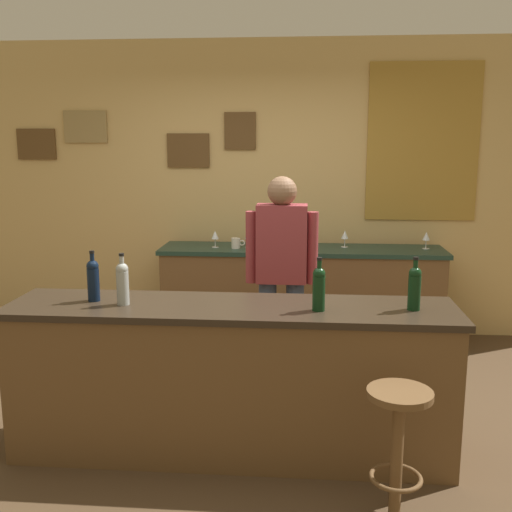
# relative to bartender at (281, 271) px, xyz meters

# --- Properties ---
(ground_plane) EXTENTS (10.00, 10.00, 0.00)m
(ground_plane) POSITION_rel_bartender_xyz_m (-0.26, -0.47, -0.94)
(ground_plane) COLOR #4C3823
(back_wall) EXTENTS (6.00, 0.09, 2.80)m
(back_wall) POSITION_rel_bartender_xyz_m (-0.23, 1.56, 0.48)
(back_wall) COLOR tan
(back_wall) RESTS_ON ground_plane
(bar_counter) EXTENTS (2.64, 0.60, 0.92)m
(bar_counter) POSITION_rel_bartender_xyz_m (-0.26, -0.87, -0.47)
(bar_counter) COLOR brown
(bar_counter) RESTS_ON ground_plane
(side_counter) EXTENTS (2.59, 0.56, 0.90)m
(side_counter) POSITION_rel_bartender_xyz_m (0.14, 1.18, -0.48)
(side_counter) COLOR brown
(side_counter) RESTS_ON ground_plane
(bartender) EXTENTS (0.52, 0.21, 1.62)m
(bartender) POSITION_rel_bartender_xyz_m (0.00, 0.00, 0.00)
(bartender) COLOR #384766
(bartender) RESTS_ON ground_plane
(bar_stool) EXTENTS (0.32, 0.32, 0.68)m
(bar_stool) POSITION_rel_bartender_xyz_m (0.63, -1.47, -0.48)
(bar_stool) COLOR brown
(bar_stool) RESTS_ON ground_plane
(wine_bottle_a) EXTENTS (0.07, 0.07, 0.31)m
(wine_bottle_a) POSITION_rel_bartender_xyz_m (-1.09, -0.84, 0.12)
(wine_bottle_a) COLOR black
(wine_bottle_a) RESTS_ON bar_counter
(wine_bottle_b) EXTENTS (0.07, 0.07, 0.31)m
(wine_bottle_b) POSITION_rel_bartender_xyz_m (-0.89, -0.91, 0.12)
(wine_bottle_b) COLOR #999E99
(wine_bottle_b) RESTS_ON bar_counter
(wine_bottle_c) EXTENTS (0.07, 0.07, 0.31)m
(wine_bottle_c) POSITION_rel_bartender_xyz_m (0.25, -0.94, 0.12)
(wine_bottle_c) COLOR black
(wine_bottle_c) RESTS_ON bar_counter
(wine_bottle_d) EXTENTS (0.07, 0.07, 0.31)m
(wine_bottle_d) POSITION_rel_bartender_xyz_m (0.79, -0.88, 0.12)
(wine_bottle_d) COLOR black
(wine_bottle_d) RESTS_ON bar_counter
(wine_glass_a) EXTENTS (0.07, 0.07, 0.16)m
(wine_glass_a) POSITION_rel_bartender_xyz_m (-0.66, 1.14, 0.07)
(wine_glass_a) COLOR silver
(wine_glass_a) RESTS_ON side_counter
(wine_glass_b) EXTENTS (0.07, 0.07, 0.16)m
(wine_glass_b) POSITION_rel_bartender_xyz_m (-0.35, 1.17, 0.07)
(wine_glass_b) COLOR silver
(wine_glass_b) RESTS_ON side_counter
(wine_glass_c) EXTENTS (0.07, 0.07, 0.16)m
(wine_glass_c) POSITION_rel_bartender_xyz_m (-0.18, 1.21, 0.07)
(wine_glass_c) COLOR silver
(wine_glass_c) RESTS_ON side_counter
(wine_glass_d) EXTENTS (0.07, 0.07, 0.16)m
(wine_glass_d) POSITION_rel_bartender_xyz_m (0.53, 1.25, 0.07)
(wine_glass_d) COLOR silver
(wine_glass_d) RESTS_ON side_counter
(wine_glass_e) EXTENTS (0.07, 0.07, 0.16)m
(wine_glass_e) POSITION_rel_bartender_xyz_m (1.26, 1.23, 0.07)
(wine_glass_e) COLOR silver
(wine_glass_e) RESTS_ON side_counter
(coffee_mug) EXTENTS (0.12, 0.08, 0.09)m
(coffee_mug) POSITION_rel_bartender_xyz_m (-0.46, 1.11, 0.01)
(coffee_mug) COLOR silver
(coffee_mug) RESTS_ON side_counter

